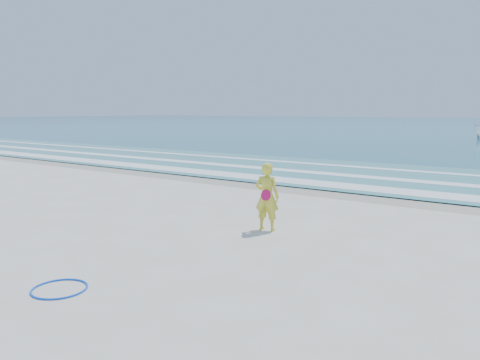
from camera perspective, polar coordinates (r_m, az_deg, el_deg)
The scene contains 8 objects.
ground at distance 11.04m, azimuth -15.25°, elevation -7.34°, with size 400.00×400.00×0.00m, color silver.
wet_sand at distance 17.97m, azimuth 7.49°, elevation -1.05°, with size 400.00×2.40×0.00m, color #B2A893.
shallow at distance 22.46m, azimuth 13.50°, elevation 0.80°, with size 400.00×10.00×0.01m, color #59B7AD.
foam_near at distance 19.11m, azimuth 9.33°, elevation -0.37°, with size 400.00×1.40×0.01m, color white.
foam_mid at distance 21.72m, azimuth 12.71°, elevation 0.59°, with size 400.00×0.90×0.01m, color white.
foam_far at distance 24.78m, azimuth 15.68°, elevation 1.44°, with size 400.00×0.60×0.01m, color white.
hoop at distance 8.52m, azimuth -21.14°, elevation -12.26°, with size 0.91×0.91×0.03m, color blue.
woman at distance 11.56m, azimuth 3.31°, elevation -2.04°, with size 0.68×0.51×1.69m.
Camera 1 is at (8.29, -6.67, 2.95)m, focal length 35.00 mm.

